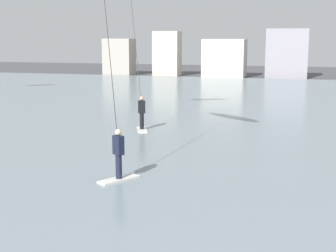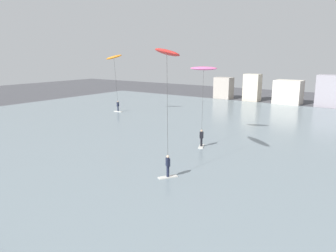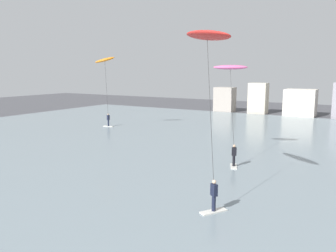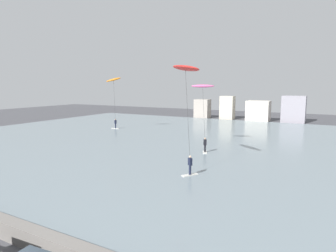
% 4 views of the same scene
% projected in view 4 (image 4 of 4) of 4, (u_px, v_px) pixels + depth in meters
% --- Properties ---
extents(seawall_barrier, '(60.00, 0.70, 0.90)m').
position_uv_depth(seawall_barrier, '(66.00, 250.00, 12.17)').
color(seawall_barrier, slate).
rests_on(seawall_barrier, ground).
extents(water_bay, '(84.00, 52.00, 0.10)m').
position_uv_depth(water_bay, '(237.00, 146.00, 35.41)').
color(water_bay, gray).
rests_on(water_bay, ground).
extents(far_shore_buildings, '(23.15, 4.01, 5.36)m').
position_uv_depth(far_shore_buildings, '(254.00, 109.00, 61.22)').
color(far_shore_buildings, '#A89E93').
rests_on(far_shore_buildings, ground).
extents(kitesurfer_red, '(3.87, 3.92, 9.22)m').
position_uv_depth(kitesurfer_red, '(186.00, 75.00, 24.30)').
color(kitesurfer_red, silver).
rests_on(kitesurfer_red, water_bay).
extents(kitesurfer_pink, '(3.41, 4.50, 7.42)m').
position_uv_depth(kitesurfer_pink, '(203.00, 93.00, 33.49)').
color(kitesurfer_pink, silver).
rests_on(kitesurfer_pink, water_bay).
extents(kitesurfer_orange, '(3.14, 2.83, 8.71)m').
position_uv_depth(kitesurfer_orange, '(114.00, 87.00, 46.57)').
color(kitesurfer_orange, silver).
rests_on(kitesurfer_orange, water_bay).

